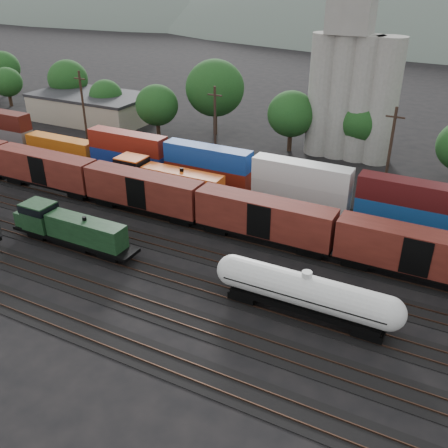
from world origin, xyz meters
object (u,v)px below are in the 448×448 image
at_px(green_locomotive, 67,227).
at_px(tank_car_a, 305,292).
at_px(orange_locomotive, 162,179).
at_px(grain_silo, 352,83).

bearing_deg(green_locomotive, tank_car_a, 0.00).
xyz_separation_m(green_locomotive, orange_locomotive, (1.86, 15.00, 0.25)).
bearing_deg(orange_locomotive, grain_silo, 57.49).
bearing_deg(grain_silo, green_locomotive, -114.21).
bearing_deg(tank_car_a, orange_locomotive, 148.24).
bearing_deg(green_locomotive, grain_silo, 65.79).
height_order(tank_car_a, grain_silo, grain_silo).
bearing_deg(tank_car_a, green_locomotive, 180.00).
bearing_deg(tank_car_a, grain_silo, 100.58).
bearing_deg(grain_silo, tank_car_a, -79.42).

